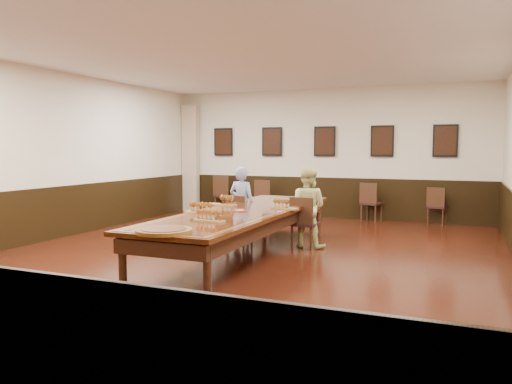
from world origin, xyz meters
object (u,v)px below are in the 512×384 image
at_px(chair_woman, 305,222).
at_px(spare_chair_b, 266,198).
at_px(chair_man, 240,218).
at_px(carved_platter, 164,231).
at_px(spare_chair_c, 372,202).
at_px(person_woman, 307,207).
at_px(spare_chair_d, 437,206).
at_px(person_man, 242,204).
at_px(spare_chair_a, 225,194).
at_px(conference_table, 244,219).

xyz_separation_m(chair_woman, spare_chair_b, (-2.10, 3.47, 0.02)).
height_order(chair_man, carved_platter, chair_man).
height_order(chair_woman, spare_chair_c, spare_chair_c).
relative_size(spare_chair_c, person_woman, 0.65).
xyz_separation_m(spare_chair_d, carved_platter, (-2.69, -7.13, 0.35)).
bearing_deg(chair_man, chair_woman, 178.47).
bearing_deg(spare_chair_c, person_woman, 95.66).
distance_m(spare_chair_c, person_man, 3.91).
relative_size(spare_chair_b, spare_chair_c, 1.02).
bearing_deg(chair_man, person_woman, -177.36).
xyz_separation_m(chair_man, person_woman, (1.31, -0.03, 0.27)).
xyz_separation_m(spare_chair_a, spare_chair_d, (5.33, 0.12, -0.08)).
bearing_deg(spare_chair_c, person_man, 76.02).
distance_m(chair_man, person_man, 0.27).
bearing_deg(spare_chair_b, spare_chair_a, -4.92).
height_order(chair_woman, carved_platter, chair_woman).
distance_m(chair_woman, person_woman, 0.27).
bearing_deg(person_woman, spare_chair_a, -42.49).
bearing_deg(spare_chair_b, person_woman, 125.69).
distance_m(spare_chair_c, conference_table, 4.88).
bearing_deg(chair_man, conference_table, 121.25).
xyz_separation_m(spare_chair_b, carved_platter, (1.41, -6.82, 0.31)).
bearing_deg(person_woman, spare_chair_b, -53.69).
distance_m(spare_chair_a, carved_platter, 7.50).
bearing_deg(spare_chair_d, person_man, 58.64).
relative_size(conference_table, carved_platter, 6.98).
relative_size(chair_man, spare_chair_b, 0.93).
relative_size(chair_man, carved_platter, 1.21).
height_order(spare_chair_a, spare_chair_c, spare_chair_a).
bearing_deg(spare_chair_a, chair_man, 125.28).
distance_m(spare_chair_c, spare_chair_d, 1.47).
bearing_deg(spare_chair_b, spare_chair_c, -172.14).
distance_m(chair_woman, spare_chair_d, 4.27).
relative_size(spare_chair_b, carved_platter, 1.30).
xyz_separation_m(spare_chair_a, spare_chair_c, (3.86, 0.00, -0.05)).
height_order(spare_chair_b, carved_platter, spare_chair_b).
relative_size(spare_chair_b, person_woman, 0.66).
bearing_deg(spare_chair_a, chair_woman, 137.80).
bearing_deg(chair_woman, spare_chair_d, -113.53).
bearing_deg(spare_chair_d, chair_woman, 73.57).
distance_m(spare_chair_b, person_man, 3.36).
bearing_deg(conference_table, spare_chair_a, 119.26).
xyz_separation_m(person_man, person_woman, (1.31, -0.12, 0.01)).
bearing_deg(chair_man, carved_platter, 103.79).
relative_size(chair_woman, person_man, 0.65).
bearing_deg(person_man, carved_platter, 103.44).
bearing_deg(person_woman, spare_chair_d, -114.06).
bearing_deg(person_woman, carved_platter, 82.83).
xyz_separation_m(spare_chair_c, conference_table, (-1.21, -4.73, 0.15)).
xyz_separation_m(chair_man, spare_chair_d, (3.30, 3.65, -0.01)).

